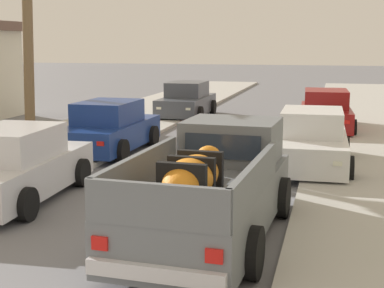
% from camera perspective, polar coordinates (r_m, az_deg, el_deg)
% --- Properties ---
extents(sidewalk_left, '(4.66, 60.00, 0.12)m').
position_cam_1_polar(sidewalk_left, '(17.40, -14.64, -0.61)').
color(sidewalk_left, '#B2AFA8').
rests_on(sidewalk_left, ground).
extents(curb_left, '(0.16, 60.00, 0.10)m').
position_cam_1_polar(curb_left, '(16.98, -11.88, -0.80)').
color(curb_left, silver).
rests_on(curb_left, ground).
extents(curb_right, '(0.16, 60.00, 0.10)m').
position_cam_1_polar(curb_right, '(15.30, 16.61, -2.22)').
color(curb_right, silver).
rests_on(curb_right, ground).
extents(pickup_truck, '(2.39, 5.29, 1.80)m').
position_cam_1_polar(pickup_truck, '(9.48, 2.07, -4.59)').
color(pickup_truck, slate).
rests_on(pickup_truck, ground).
extents(car_left_near, '(2.18, 4.33, 1.54)m').
position_cam_1_polar(car_left_near, '(12.21, -17.52, -2.18)').
color(car_left_near, silver).
rests_on(car_left_near, ground).
extents(car_right_near, '(2.18, 4.33, 1.54)m').
position_cam_1_polar(car_right_near, '(21.32, 13.37, 3.17)').
color(car_right_near, maroon).
rests_on(car_right_near, ground).
extents(car_left_mid, '(2.07, 4.28, 1.54)m').
position_cam_1_polar(car_left_mid, '(16.94, -8.35, 1.57)').
color(car_left_mid, navy).
rests_on(car_left_mid, ground).
extents(car_right_mid, '(2.03, 4.26, 1.54)m').
position_cam_1_polar(car_right_mid, '(24.77, -0.54, 4.40)').
color(car_right_mid, '#474C56').
rests_on(car_right_mid, ground).
extents(car_left_far, '(2.09, 4.29, 1.54)m').
position_cam_1_polar(car_left_far, '(14.88, 12.01, 0.25)').
color(car_left_far, silver).
rests_on(car_left_far, ground).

